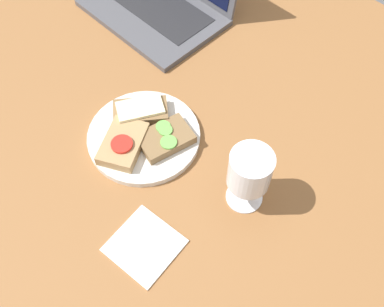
{
  "coord_description": "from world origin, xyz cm",
  "views": [
    {
      "loc": [
        37.53,
        -35.45,
        79.33
      ],
      "look_at": [
        5.34,
        -3.3,
        8.0
      ],
      "focal_mm": 40.0,
      "sensor_mm": 36.0,
      "label": 1
    }
  ],
  "objects": [
    {
      "name": "wooden_table",
      "position": [
        0.0,
        0.0,
        1.5
      ],
      "size": [
        140.0,
        140.0,
        3.0
      ],
      "primitive_type": "cube",
      "color": "brown",
      "rests_on": "ground"
    },
    {
      "name": "sandwich_with_cheese",
      "position": [
        -11.15,
        -2.62,
        5.98
      ],
      "size": [
        12.36,
        13.18,
        3.08
      ],
      "color": "brown",
      "rests_on": "plate"
    },
    {
      "name": "napkin",
      "position": [
        11.29,
        -21.71,
        3.2
      ],
      "size": [
        13.12,
        12.97,
        0.4
      ],
      "primitive_type": "cube",
      "rotation": [
        0.0,
        0.0,
        0.11
      ],
      "color": "white",
      "rests_on": "wooden_table"
    },
    {
      "name": "sandwich_with_cucumber",
      "position": [
        -2.38,
        -3.46,
        5.63
      ],
      "size": [
        9.86,
        12.45,
        2.48
      ],
      "color": "brown",
      "rests_on": "plate"
    },
    {
      "name": "wine_glass",
      "position": [
        17.7,
        -1.01,
        13.07
      ],
      "size": [
        8.03,
        8.03,
        14.57
      ],
      "color": "white",
      "rests_on": "wooden_table"
    },
    {
      "name": "plate",
      "position": [
        -7.01,
        -5.58,
        3.76
      ],
      "size": [
        24.23,
        24.23,
        1.52
      ],
      "primitive_type": "cylinder",
      "color": "silver",
      "rests_on": "wooden_table"
    },
    {
      "name": "sandwich_with_tomato",
      "position": [
        -7.46,
        -10.69,
        5.81
      ],
      "size": [
        12.3,
        13.86,
        3.05
      ],
      "color": "#A88456",
      "rests_on": "plate"
    }
  ]
}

